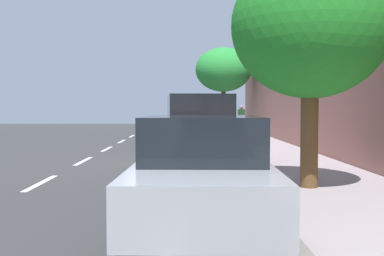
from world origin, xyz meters
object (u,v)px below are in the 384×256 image
pedestrian_on_phone (241,118)px  street_tree_mid_block (310,27)px  parked_suv_black_farthest (192,118)px  street_tree_far_end (223,70)px  parked_suv_red_mid (198,129)px  parked_sedan_dark_blue_far (193,128)px  fire_hydrant (224,132)px  bicycle_at_curb (213,151)px  cyclist_with_backpack (222,129)px  parked_sedan_silver_second (202,172)px

pedestrian_on_phone → street_tree_mid_block: bearing=-92.5°
parked_suv_black_farthest → street_tree_far_end: street_tree_far_end is taller
parked_suv_red_mid → parked_sedan_dark_blue_far: bearing=90.5°
street_tree_far_end → fire_hydrant: bearing=-94.3°
bicycle_at_curb → fire_hydrant: 7.82m
parked_sedan_dark_blue_far → pedestrian_on_phone: size_ratio=2.68×
pedestrian_on_phone → fire_hydrant: bearing=-104.4°
parked_sedan_dark_blue_far → street_tree_mid_block: bearing=-79.8°
bicycle_at_curb → pedestrian_on_phone: 13.66m
cyclist_with_backpack → fire_hydrant: 8.26m
bicycle_at_curb → pedestrian_on_phone: bearing=80.1°
parked_sedan_dark_blue_far → bicycle_at_curb: size_ratio=2.51×
parked_suv_black_farthest → cyclist_with_backpack: bearing=-87.2°
parked_suv_red_mid → cyclist_with_backpack: parked_suv_red_mid is taller
parked_sedan_dark_blue_far → fire_hydrant: bearing=37.4°
bicycle_at_curb → parked_suv_red_mid: bearing=-143.5°
parked_sedan_silver_second → cyclist_with_backpack: (0.78, 6.73, 0.28)m
parked_sedan_dark_blue_far → cyclist_with_backpack: bearing=-84.1°
street_tree_mid_block → street_tree_far_end: street_tree_far_end is taller
street_tree_mid_block → fire_hydrant: (-0.66, 12.51, -2.61)m
cyclist_with_backpack → fire_hydrant: cyclist_with_backpack is taller
parked_suv_red_mid → cyclist_with_backpack: size_ratio=2.83×
street_tree_far_end → pedestrian_on_phone: street_tree_far_end is taller
street_tree_far_end → cyclist_with_backpack: bearing=-94.5°
street_tree_mid_block → pedestrian_on_phone: size_ratio=2.67×
cyclist_with_backpack → street_tree_mid_block: size_ratio=0.38×
parked_sedan_silver_second → cyclist_with_backpack: bearing=83.4°
parked_sedan_silver_second → street_tree_far_end: street_tree_far_end is taller
bicycle_at_curb → parked_suv_black_farthest: bearing=92.0°
bicycle_at_curb → street_tree_far_end: (1.55, 16.44, 3.65)m
parked_sedan_dark_blue_far → bicycle_at_curb: bearing=-85.6°
bicycle_at_curb → street_tree_mid_block: 5.71m
parked_sedan_dark_blue_far → parked_suv_black_farthest: size_ratio=0.92×
cyclist_with_backpack → pedestrian_on_phone: bearing=81.3°
fire_hydrant → parked_sedan_silver_second: bearing=-95.5°
parked_suv_black_farthest → fire_hydrant: size_ratio=5.71×
parked_sedan_silver_second → parked_sedan_dark_blue_far: same height
bicycle_at_curb → street_tree_far_end: 16.92m
parked_sedan_dark_blue_far → fire_hydrant: 1.79m
parked_sedan_silver_second → parked_suv_black_farthest: (0.08, 21.05, 0.27)m
parked_sedan_dark_blue_far → street_tree_far_end: 10.50m
parked_sedan_dark_blue_far → street_tree_far_end: size_ratio=0.83×
parked_sedan_dark_blue_far → street_tree_far_end: bearing=78.0°
street_tree_far_end → parked_sedan_silver_second: bearing=-95.1°
parked_suv_red_mid → parked_suv_black_farthest: bearing=90.1°
street_tree_mid_block → parked_sedan_dark_blue_far: bearing=100.2°
parked_sedan_silver_second → parked_sedan_dark_blue_far: size_ratio=1.00×
parked_suv_red_mid → fire_hydrant: bearing=80.5°
parked_sedan_silver_second → street_tree_mid_block: 4.02m
street_tree_mid_block → parked_suv_black_farthest: bearing=96.2°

